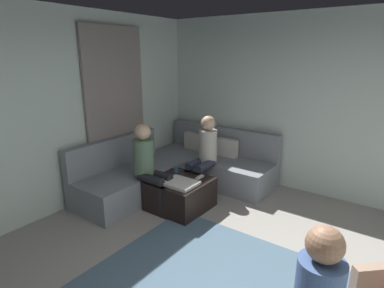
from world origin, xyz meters
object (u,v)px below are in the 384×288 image
Objects in this scene: ottoman at (180,194)px; game_remote at (200,177)px; person_on_couch_back at (204,152)px; sectional_couch at (179,169)px; coffee_mug at (176,170)px; person_on_couch_side at (149,163)px.

ottoman is 5.07× the size of game_remote.
ottoman is 0.63× the size of person_on_couch_back.
sectional_couch is at bearing 129.73° from ottoman.
sectional_couch is at bearing 150.92° from game_remote.
person_on_couch_back reaches higher than coffee_mug.
person_on_couch_back is at bearing 68.02° from coffee_mug.
person_on_couch_back is at bearing 116.04° from game_remote.
ottoman is 8.00× the size of coffee_mug.
sectional_couch is 0.92m from person_on_couch_side.
sectional_couch is at bearing -169.92° from person_on_couch_side.
sectional_couch is 0.53m from coffee_mug.
game_remote is at bearing 130.88° from person_on_couch_side.
person_on_couch_side reaches higher than ottoman.
sectional_couch reaches higher than coffee_mug.
game_remote reaches higher than ottoman.
person_on_couch_side is at bearing -139.12° from game_remote.
coffee_mug is at bearing 68.02° from person_on_couch_back.
game_remote is (0.40, 0.04, -0.04)m from coffee_mug.
person_on_couch_side is (-0.53, -0.46, 0.23)m from game_remote.
person_on_couch_side is (-0.32, -0.89, 0.00)m from person_on_couch_back.
sectional_couch is at bearing 6.76° from person_on_couch_back.
person_on_couch_side is (-0.35, -0.24, 0.45)m from ottoman.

